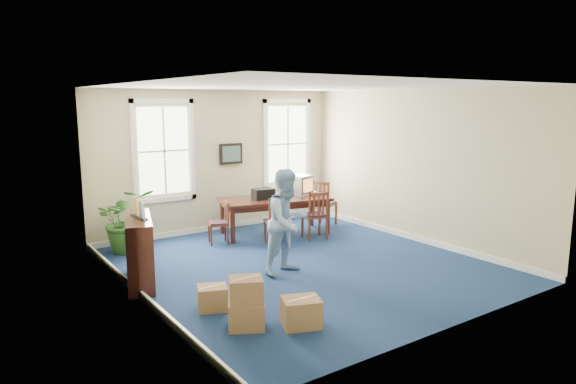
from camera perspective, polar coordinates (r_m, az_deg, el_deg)
floor at (r=9.47m, az=1.58°, el=-8.06°), size 6.50×6.50×0.00m
ceiling at (r=9.00m, az=1.68°, el=11.69°), size 6.50×6.50×0.00m
wall_back at (r=11.85m, az=-7.73°, el=3.45°), size 6.50×0.00×6.50m
wall_front at (r=6.80m, az=18.08°, el=-1.81°), size 6.50×0.00×6.50m
wall_left at (r=7.73m, az=-16.59°, el=-0.35°), size 0.00×6.50×6.50m
wall_right at (r=11.13m, az=14.20°, el=2.81°), size 0.00×6.50×6.50m
baseboard_back at (r=12.10m, az=-7.49°, el=-3.83°), size 6.00×0.04×0.12m
baseboard_left at (r=8.15m, az=-15.84°, el=-11.05°), size 0.04×6.50×0.12m
baseboard_right at (r=11.39m, az=13.77°, el=-4.90°), size 0.04×6.50×0.12m
window_left at (r=11.28m, az=-13.62°, el=4.46°), size 1.40×0.12×2.20m
window_right at (r=12.78m, az=-0.08°, el=5.36°), size 1.40×0.12×2.20m
wall_picture at (r=11.93m, az=-6.35°, el=4.25°), size 0.58×0.06×0.48m
conference_table at (r=11.51m, az=-1.46°, el=-2.67°), size 2.59×1.61×0.82m
crt_tv at (r=11.83m, az=1.26°, el=0.81°), size 0.64×0.67×0.45m
game_console at (r=12.02m, az=2.67°, el=-0.03°), size 0.16×0.20×0.05m
equipment_bag at (r=11.31m, az=-2.78°, el=-0.20°), size 0.48×0.34×0.23m
chair_near_left at (r=10.56m, az=-1.25°, el=-3.22°), size 0.59×0.59×1.04m
chair_near_right at (r=11.12m, az=2.98°, el=-2.54°), size 0.58×0.58×1.05m
chair_end_left at (r=10.81m, az=-7.77°, el=-3.41°), size 0.50×0.50×0.88m
chair_end_right at (r=12.30m, az=4.07°, el=-1.21°), size 0.65×0.65×1.09m
man at (r=8.80m, az=-0.05°, el=-3.30°), size 1.00×0.84×1.82m
credenza at (r=8.71m, az=-16.18°, el=-6.26°), size 0.80×1.46×1.11m
brochure_rack at (r=8.55m, az=-16.29°, el=-1.69°), size 0.17×0.71×0.31m
potted_plant at (r=10.61m, az=-17.42°, el=-2.96°), size 1.28×1.15×1.28m
cardboard_boxes at (r=7.02m, az=-3.76°, el=-11.54°), size 1.66×1.66×0.72m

